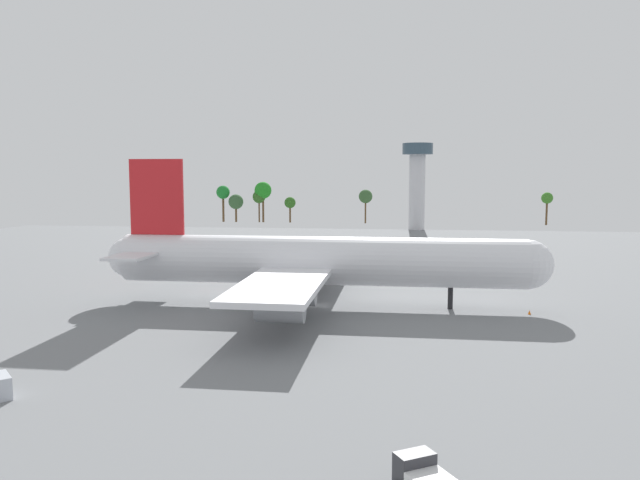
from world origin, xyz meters
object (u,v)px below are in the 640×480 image
control_tower (417,177)px  safety_cone_nose (529,312)px  cargo_airplane (319,261)px  maintenance_van (495,272)px

control_tower → safety_cone_nose: bearing=-84.7°
cargo_airplane → control_tower: 126.78m
cargo_airplane → maintenance_van: bearing=44.4°
maintenance_van → safety_cone_nose: size_ratio=8.09×
maintenance_van → safety_cone_nose: 29.59m
maintenance_van → control_tower: control_tower is taller
safety_cone_nose → maintenance_van: bearing=90.2°
cargo_airplane → safety_cone_nose: (28.22, -2.07, -5.96)m
cargo_airplane → safety_cone_nose: bearing=-4.2°
control_tower → maintenance_van: bearing=-83.2°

